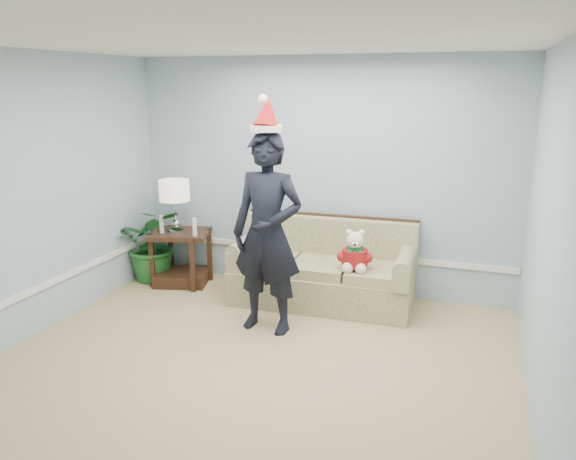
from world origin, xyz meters
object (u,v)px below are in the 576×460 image
Objects in this scene: houseplant at (154,243)px; teddy_bear at (355,255)px; table_lamp at (174,193)px; man at (267,234)px; side_table at (182,263)px; sofa at (323,273)px.

houseplant is 2.10× the size of teddy_bear.
table_lamp is 0.77m from houseplant.
houseplant is at bearing 159.09° from man.
man is at bearing -30.53° from side_table.
table_lamp is 1.43× the size of teddy_bear.
side_table is 0.89m from table_lamp.
sofa is 1.99m from table_lamp.
houseplant reaches higher than teddy_bear.
sofa is 1.02× the size of man.
teddy_bear is (2.22, -0.17, -0.49)m from table_lamp.
table_lamp is at bearing -179.72° from sofa.
man reaches higher than teddy_bear.
side_table is at bearing -2.58° from houseplant.
sofa is 2.50× the size of side_table.
teddy_bear is (0.40, -0.24, 0.32)m from sofa.
man is (-0.32, -0.89, 0.66)m from sofa.
table_lamp is (-0.02, -0.05, 0.89)m from side_table.
table_lamp reaches higher than houseplant.
houseplant is (-0.36, 0.07, -0.68)m from table_lamp.
houseplant reaches higher than sofa.
man is at bearing -28.71° from table_lamp.
side_table is at bearing 163.76° from teddy_bear.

